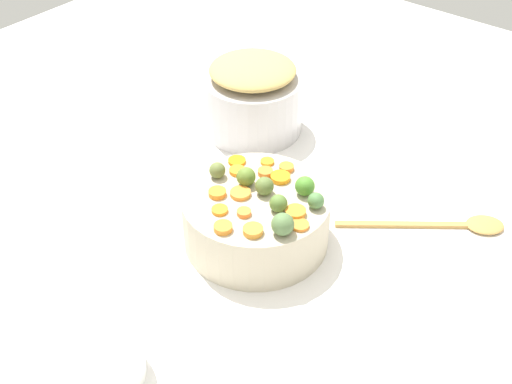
{
  "coord_description": "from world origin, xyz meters",
  "views": [
    {
      "loc": [
        0.77,
        0.62,
        0.92
      ],
      "look_at": [
        0.02,
        0.01,
        0.14
      ],
      "focal_mm": 47.33,
      "sensor_mm": 36.0,
      "label": 1
    }
  ],
  "objects_px": {
    "casserole_dish": "(86,358)",
    "metal_pot": "(253,104)",
    "serving_bowl_carrots": "(256,218)",
    "wooden_spoon": "(456,225)"
  },
  "relations": [
    {
      "from": "serving_bowl_carrots",
      "to": "wooden_spoon",
      "type": "bearing_deg",
      "value": 134.44
    },
    {
      "from": "wooden_spoon",
      "to": "serving_bowl_carrots",
      "type": "bearing_deg",
      "value": -45.56
    },
    {
      "from": "metal_pot",
      "to": "serving_bowl_carrots",
      "type": "bearing_deg",
      "value": 40.12
    },
    {
      "from": "serving_bowl_carrots",
      "to": "wooden_spoon",
      "type": "height_order",
      "value": "serving_bowl_carrots"
    },
    {
      "from": "serving_bowl_carrots",
      "to": "metal_pot",
      "type": "xyz_separation_m",
      "value": [
        -0.3,
        -0.26,
        0.01
      ]
    },
    {
      "from": "casserole_dish",
      "to": "metal_pot",
      "type": "bearing_deg",
      "value": -160.6
    },
    {
      "from": "wooden_spoon",
      "to": "casserole_dish",
      "type": "distance_m",
      "value": 0.76
    },
    {
      "from": "serving_bowl_carrots",
      "to": "metal_pot",
      "type": "distance_m",
      "value": 0.4
    },
    {
      "from": "serving_bowl_carrots",
      "to": "casserole_dish",
      "type": "height_order",
      "value": "serving_bowl_carrots"
    },
    {
      "from": "serving_bowl_carrots",
      "to": "metal_pot",
      "type": "bearing_deg",
      "value": -139.88
    }
  ]
}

